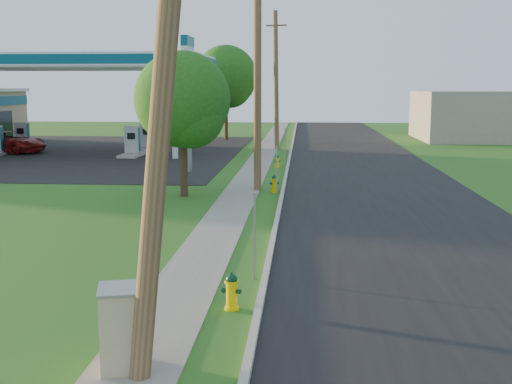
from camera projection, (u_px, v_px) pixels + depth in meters
ground_plane at (220, 354)px, 10.60m from camera, size 140.00×140.00×0.00m
road at (404, 227)px, 20.11m from camera, size 8.00×120.00×0.02m
curb at (276, 223)px, 20.39m from camera, size 0.15×120.00×0.15m
sidewalk at (222, 224)px, 20.53m from camera, size 1.50×120.00×0.03m
forecourt at (46, 152)px, 43.25m from camera, size 26.00×28.00×0.02m
utility_pole_near at (165, 54)px, 8.88m from camera, size 1.40×0.32×9.48m
utility_pole_mid at (258, 72)px, 26.57m from camera, size 1.40×0.32×9.80m
utility_pole_far at (276, 80)px, 44.31m from camera, size 1.40×0.32×9.50m
sign_post_near at (255, 237)px, 14.55m from camera, size 0.05×0.04×2.00m
sign_post_mid at (277, 170)px, 26.16m from camera, size 0.05×0.04×2.00m
sign_post_far at (285, 144)px, 38.17m from camera, size 0.05×0.04×2.00m
gas_canopy at (71, 63)px, 42.15m from camera, size 18.18×9.18×6.40m
fuel_pump_ne at (132, 145)px, 40.69m from camera, size 1.20×3.20×1.90m
fuel_pump_sw at (22, 139)px, 45.28m from camera, size 1.20×3.20×1.90m
fuel_pump_se at (148, 140)px, 44.63m from camera, size 1.20×3.20×1.90m
price_pylon at (188, 65)px, 32.19m from camera, size 0.34×2.04×6.85m
distant_building at (505, 116)px, 53.25m from camera, size 14.00×10.00×4.00m
tree_verge at (185, 103)px, 25.15m from camera, size 3.81×3.81×5.77m
tree_lot at (227, 79)px, 52.54m from camera, size 5.12×5.12×7.76m
hydrant_near at (232, 291)px, 12.63m from camera, size 0.40×0.35×0.77m
hydrant_mid at (274, 184)px, 26.75m from camera, size 0.39×0.35×0.75m
hydrant_far at (277, 161)px, 34.94m from camera, size 0.36×0.32×0.70m
utility_cabinet at (119, 329)px, 9.90m from camera, size 0.77×0.90×1.33m
car_red at (7, 142)px, 42.70m from camera, size 5.76×3.76×1.47m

